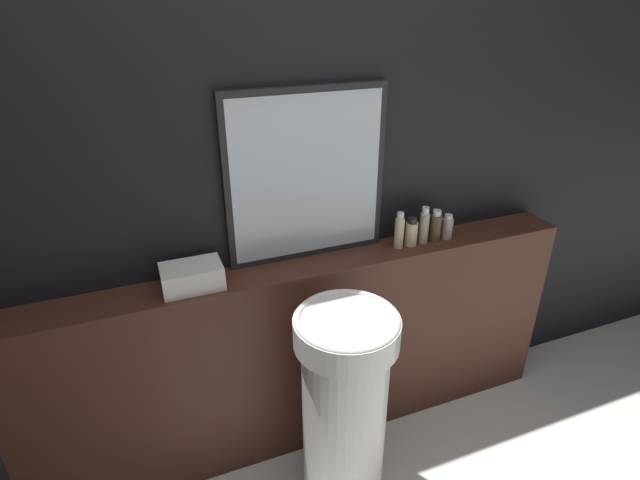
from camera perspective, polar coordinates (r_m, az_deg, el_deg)
The scene contains 10 objects.
wall_back at distance 2.02m, azimuth -2.60°, elevation 6.78°, with size 8.00×0.06×2.50m.
vanity_counter at distance 2.31m, azimuth -1.11°, elevation -12.90°, with size 2.43×0.20×0.93m.
pedestal_sink at distance 2.06m, azimuth 2.80°, elevation -18.51°, with size 0.39×0.39×0.91m.
mirror at distance 1.97m, azimuth -1.51°, elevation 7.23°, with size 0.66×0.03×0.70m.
towel_stack at distance 1.93m, azimuth -14.41°, elevation -4.05°, with size 0.22×0.15×0.09m.
shampoo_bottle at distance 2.17m, azimuth 9.05°, elevation 0.98°, with size 0.04×0.04×0.16m.
conditioner_bottle at distance 2.20m, azimuth 10.39°, elevation 0.84°, with size 0.05×0.05×0.13m.
lotion_bottle at distance 2.23m, azimuth 11.80°, elevation 1.53°, with size 0.04×0.04×0.17m.
body_wash_bottle at distance 2.26m, azimuth 13.06°, elevation 1.52°, with size 0.05×0.05×0.15m.
hand_soap_bottle at distance 2.30m, azimuth 14.34°, elevation 1.42°, with size 0.05×0.05×0.11m.
Camera 1 is at (-0.61, -0.36, 1.94)m, focal length 28.00 mm.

